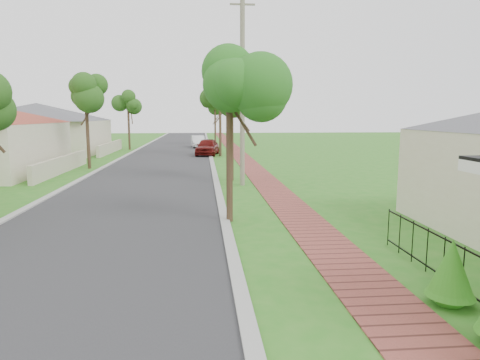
{
  "coord_description": "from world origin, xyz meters",
  "views": [
    {
      "loc": [
        -0.07,
        -6.77,
        3.47
      ],
      "look_at": [
        1.08,
        6.21,
        1.5
      ],
      "focal_mm": 32.0,
      "sensor_mm": 36.0,
      "label": 1
    }
  ],
  "objects_px": {
    "parked_car_red": "(207,147)",
    "utility_pole": "(242,92)",
    "near_tree": "(229,85)",
    "parked_car_white": "(198,142)"
  },
  "relations": [
    {
      "from": "parked_car_red",
      "to": "utility_pole",
      "type": "distance_m",
      "value": 17.1
    },
    {
      "from": "parked_car_red",
      "to": "near_tree",
      "type": "relative_size",
      "value": 0.78
    },
    {
      "from": "parked_car_red",
      "to": "parked_car_white",
      "type": "height_order",
      "value": "parked_car_red"
    },
    {
      "from": "utility_pole",
      "to": "parked_car_red",
      "type": "bearing_deg",
      "value": 95.24
    },
    {
      "from": "parked_car_white",
      "to": "near_tree",
      "type": "relative_size",
      "value": 0.69
    },
    {
      "from": "parked_car_red",
      "to": "near_tree",
      "type": "bearing_deg",
      "value": -79.69
    },
    {
      "from": "parked_car_white",
      "to": "utility_pole",
      "type": "distance_m",
      "value": 26.31
    },
    {
      "from": "parked_car_red",
      "to": "near_tree",
      "type": "height_order",
      "value": "near_tree"
    },
    {
      "from": "parked_car_red",
      "to": "parked_car_white",
      "type": "relative_size",
      "value": 1.12
    },
    {
      "from": "near_tree",
      "to": "utility_pole",
      "type": "xyz_separation_m",
      "value": [
        1.11,
        7.33,
        0.17
      ]
    }
  ]
}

